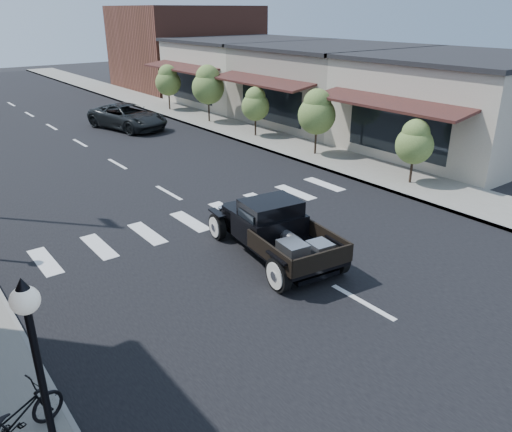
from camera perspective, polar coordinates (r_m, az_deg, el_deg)
ground at (r=14.61m, az=3.21°, el=-4.86°), size 120.00×120.00×0.00m
road at (r=27.04m, az=-18.05°, el=7.09°), size 14.00×80.00×0.02m
road_markings at (r=22.56m, az=-13.56°, el=4.60°), size 12.00×60.00×0.06m
sidewalk_right at (r=30.78m, az=-2.97°, el=10.07°), size 3.00×80.00×0.15m
storefront_near at (r=27.62m, az=22.33°, el=11.62°), size 10.00×9.00×4.50m
storefront_mid at (r=33.05m, az=8.64°, el=14.55°), size 10.00×9.00×4.50m
storefront_far at (r=39.79m, az=-1.01°, el=16.12°), size 10.00×9.00×4.50m
far_building_right at (r=48.30m, az=-7.99°, el=18.54°), size 11.00×10.00×7.00m
lamp_post_a at (r=7.54m, az=-22.93°, el=-18.69°), size 0.36×0.36×3.63m
small_tree_a at (r=21.09m, az=17.55°, el=6.92°), size 1.50×1.50×2.50m
small_tree_b at (r=24.56m, az=6.91°, el=10.51°), size 1.81×1.81×3.01m
small_tree_c at (r=28.18m, az=-0.07°, el=11.77°), size 1.55×1.55×2.58m
small_tree_d at (r=32.03m, az=-5.47°, el=13.66°), size 2.00×2.00×3.33m
small_tree_e at (r=36.51m, az=-9.97°, el=14.22°), size 1.77×1.77×2.94m
hotrod_pickup at (r=14.36m, az=2.13°, el=-1.55°), size 2.92×5.19×1.71m
second_car at (r=31.47m, az=-14.43°, el=10.91°), size 3.70×5.74×1.47m
motorcycle at (r=9.51m, az=-25.90°, el=-20.22°), size 1.83×1.09×0.91m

